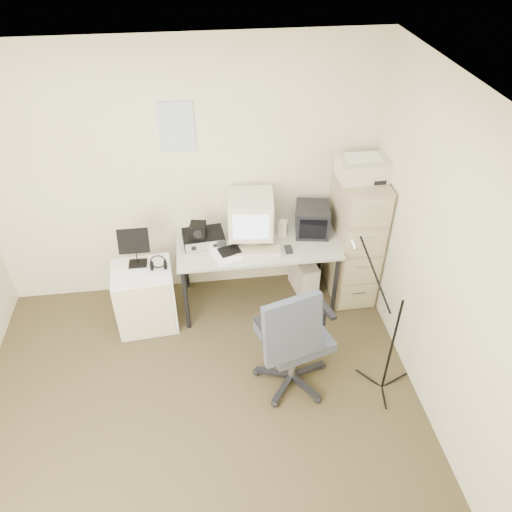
{
  "coord_description": "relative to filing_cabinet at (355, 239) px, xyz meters",
  "views": [
    {
      "loc": [
        0.13,
        -2.27,
        3.46
      ],
      "look_at": [
        0.55,
        0.95,
        0.95
      ],
      "focal_mm": 35.0,
      "sensor_mm": 36.0,
      "label": 1
    }
  ],
  "objects": [
    {
      "name": "floor",
      "position": [
        -1.58,
        -1.48,
        -0.66
      ],
      "size": [
        3.6,
        3.6,
        0.01
      ],
      "primitive_type": "cube",
      "color": "#392F21",
      "rests_on": "ground"
    },
    {
      "name": "ceiling",
      "position": [
        -1.58,
        -1.48,
        1.85
      ],
      "size": [
        3.6,
        3.6,
        0.01
      ],
      "primitive_type": "cube",
      "color": "white",
      "rests_on": "ground"
    },
    {
      "name": "wall_back",
      "position": [
        -1.58,
        0.32,
        0.6
      ],
      "size": [
        3.6,
        0.02,
        2.5
      ],
      "primitive_type": "cube",
      "color": "beige",
      "rests_on": "ground"
    },
    {
      "name": "wall_right",
      "position": [
        0.22,
        -1.48,
        0.6
      ],
      "size": [
        0.02,
        3.6,
        2.5
      ],
      "primitive_type": "cube",
      "color": "beige",
      "rests_on": "ground"
    },
    {
      "name": "wall_calendar",
      "position": [
        -1.6,
        0.31,
        1.1
      ],
      "size": [
        0.3,
        0.02,
        0.44
      ],
      "primitive_type": "cube",
      "color": "white",
      "rests_on": "wall_back"
    },
    {
      "name": "filing_cabinet",
      "position": [
        0.0,
        0.0,
        0.0
      ],
      "size": [
        0.4,
        0.6,
        1.3
      ],
      "primitive_type": "cube",
      "color": "tan",
      "rests_on": "floor"
    },
    {
      "name": "printer",
      "position": [
        0.0,
        0.03,
        0.74
      ],
      "size": [
        0.46,
        0.33,
        0.17
      ],
      "primitive_type": "cube",
      "rotation": [
        0.0,
        0.0,
        0.05
      ],
      "color": "beige",
      "rests_on": "filing_cabinet"
    },
    {
      "name": "desk",
      "position": [
        -0.95,
        -0.03,
        -0.29
      ],
      "size": [
        1.5,
        0.7,
        0.73
      ],
      "primitive_type": "cube",
      "color": "#9C9C93",
      "rests_on": "floor"
    },
    {
      "name": "crt_monitor",
      "position": [
        -1.0,
        0.04,
        0.3
      ],
      "size": [
        0.44,
        0.46,
        0.44
      ],
      "primitive_type": "cube",
      "rotation": [
        0.0,
        0.0,
        -0.11
      ],
      "color": "beige",
      "rests_on": "desk"
    },
    {
      "name": "crt_tv",
      "position": [
        -0.42,
        0.06,
        0.22
      ],
      "size": [
        0.36,
        0.37,
        0.28
      ],
      "primitive_type": "cube",
      "rotation": [
        0.0,
        0.0,
        -0.17
      ],
      "color": "black",
      "rests_on": "desk"
    },
    {
      "name": "desk_speaker",
      "position": [
        -0.7,
        0.05,
        0.15
      ],
      "size": [
        0.1,
        0.1,
        0.15
      ],
      "primitive_type": "cube",
      "rotation": [
        0.0,
        0.0,
        -0.42
      ],
      "color": "beige",
      "rests_on": "desk"
    },
    {
      "name": "keyboard",
      "position": [
        -0.98,
        -0.2,
        0.09
      ],
      "size": [
        0.45,
        0.19,
        0.02
      ],
      "primitive_type": "cube",
      "rotation": [
        0.0,
        0.0,
        -0.08
      ],
      "color": "beige",
      "rests_on": "desk"
    },
    {
      "name": "mouse",
      "position": [
        -0.69,
        -0.21,
        0.1
      ],
      "size": [
        0.06,
        0.1,
        0.03
      ],
      "primitive_type": "cube",
      "rotation": [
        0.0,
        0.0,
        0.03
      ],
      "color": "black",
      "rests_on": "desk"
    },
    {
      "name": "radio_receiver",
      "position": [
        -1.45,
        0.02,
        0.13
      ],
      "size": [
        0.4,
        0.3,
        0.11
      ],
      "primitive_type": "cube",
      "rotation": [
        0.0,
        0.0,
        0.09
      ],
      "color": "black",
      "rests_on": "desk"
    },
    {
      "name": "radio_speaker",
      "position": [
        -1.49,
        -0.02,
        0.25
      ],
      "size": [
        0.16,
        0.15,
        0.14
      ],
      "primitive_type": "cube",
      "rotation": [
        0.0,
        0.0,
        -0.19
      ],
      "color": "black",
      "rests_on": "radio_receiver"
    },
    {
      "name": "papers",
      "position": [
        -1.26,
        -0.17,
        0.09
      ],
      "size": [
        0.32,
        0.37,
        0.02
      ],
      "primitive_type": "cube",
      "rotation": [
        0.0,
        0.0,
        0.3
      ],
      "color": "white",
      "rests_on": "desk"
    },
    {
      "name": "pc_tower",
      "position": [
        -0.46,
        0.07,
        -0.46
      ],
      "size": [
        0.24,
        0.43,
        0.37
      ],
      "primitive_type": "cube",
      "rotation": [
        0.0,
        0.0,
        0.17
      ],
      "color": "beige",
      "rests_on": "floor"
    },
    {
      "name": "office_chair",
      "position": [
        -0.8,
        -1.08,
        -0.09
      ],
      "size": [
        0.81,
        0.81,
        1.12
      ],
      "primitive_type": "cube",
      "rotation": [
        0.0,
        0.0,
        0.3
      ],
      "color": "#414451",
      "rests_on": "floor"
    },
    {
      "name": "side_cart",
      "position": [
        -2.02,
        -0.22,
        -0.32
      ],
      "size": [
        0.56,
        0.46,
        0.66
      ],
      "primitive_type": "cube",
      "rotation": [
        0.0,
        0.0,
        0.08
      ],
      "color": "silver",
      "rests_on": "floor"
    },
    {
      "name": "music_stand",
      "position": [
        -2.05,
        -0.13,
        0.2
      ],
      "size": [
        0.29,
        0.18,
        0.39
      ],
      "primitive_type": "cube",
      "rotation": [
        0.0,
        0.0,
        0.16
      ],
      "color": "black",
      "rests_on": "side_cart"
    },
    {
      "name": "headphones",
      "position": [
        -1.86,
        -0.22,
        0.06
      ],
      "size": [
        0.21,
        0.21,
        0.03
      ],
      "primitive_type": "torus",
      "rotation": [
        0.0,
        0.0,
        0.41
      ],
      "color": "black",
      "rests_on": "side_cart"
    },
    {
      "name": "mic_stand",
      "position": [
        -0.05,
        -1.25,
        -0.0
      ],
      "size": [
        0.02,
        0.02,
        1.3
      ],
      "primitive_type": "cylinder",
      "rotation": [
        0.0,
        0.0,
        1.76
      ],
      "color": "black",
      "rests_on": "floor"
    }
  ]
}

